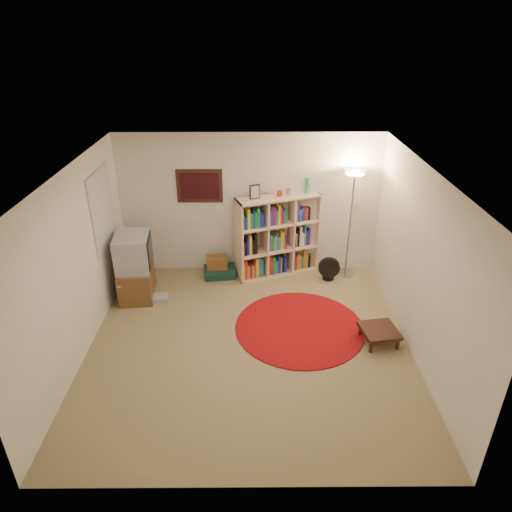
{
  "coord_description": "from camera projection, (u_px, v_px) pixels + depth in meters",
  "views": [
    {
      "loc": [
        0.06,
        -5.2,
        4.1
      ],
      "look_at": [
        0.1,
        0.6,
        1.1
      ],
      "focal_mm": 32.0,
      "sensor_mm": 36.0,
      "label": 1
    }
  ],
  "objects": [
    {
      "name": "red_rug",
      "position": [
        299.0,
        327.0,
        6.84
      ],
      "size": [
        1.93,
        1.93,
        0.02
      ],
      "color": "maroon",
      "rests_on": "ground"
    },
    {
      "name": "wicker_basket",
      "position": [
        217.0,
        262.0,
        8.09
      ],
      "size": [
        0.39,
        0.3,
        0.21
      ],
      "rotation": [
        0.0,
        0.0,
        0.1
      ],
      "color": "brown",
      "rests_on": "suitcase"
    },
    {
      "name": "floor_fan",
      "position": [
        329.0,
        269.0,
        8.01
      ],
      "size": [
        0.38,
        0.22,
        0.43
      ],
      "rotation": [
        0.0,
        0.0,
        -0.1
      ],
      "color": "black",
      "rests_on": "ground"
    },
    {
      "name": "dvd_box",
      "position": [
        160.0,
        298.0,
        7.48
      ],
      "size": [
        0.3,
        0.26,
        0.09
      ],
      "rotation": [
        0.0,
        0.0,
        0.14
      ],
      "color": "#ABABB0",
      "rests_on": "ground"
    },
    {
      "name": "suitcase",
      "position": [
        220.0,
        272.0,
        8.17
      ],
      "size": [
        0.6,
        0.43,
        0.18
      ],
      "rotation": [
        0.0,
        0.0,
        0.15
      ],
      "color": "#13362D",
      "rests_on": "ground"
    },
    {
      "name": "room",
      "position": [
        244.0,
        264.0,
        5.96
      ],
      "size": [
        4.54,
        4.54,
        2.54
      ],
      "color": "#907C54",
      "rests_on": "ground"
    },
    {
      "name": "floor_lamp",
      "position": [
        353.0,
        189.0,
        7.57
      ],
      "size": [
        0.49,
        0.49,
        1.94
      ],
      "rotation": [
        0.0,
        0.0,
        -0.38
      ],
      "color": "#A5A6A9",
      "rests_on": "ground"
    },
    {
      "name": "side_table",
      "position": [
        379.0,
        331.0,
        6.45
      ],
      "size": [
        0.57,
        0.57,
        0.23
      ],
      "rotation": [
        0.0,
        0.0,
        0.17
      ],
      "color": "black",
      "rests_on": "ground"
    },
    {
      "name": "tv_stand",
      "position": [
        135.0,
        267.0,
        7.4
      ],
      "size": [
        0.61,
        0.81,
        1.11
      ],
      "rotation": [
        0.0,
        0.0,
        0.1
      ],
      "color": "brown",
      "rests_on": "ground"
    },
    {
      "name": "paper_towel",
      "position": [
        255.0,
        270.0,
        8.16
      ],
      "size": [
        0.13,
        0.13,
        0.25
      ],
      "rotation": [
        0.0,
        0.0,
        -0.05
      ],
      "color": "white",
      "rests_on": "ground"
    },
    {
      "name": "bookshelf",
      "position": [
        276.0,
        237.0,
        8.03
      ],
      "size": [
        1.52,
        0.91,
        1.76
      ],
      "rotation": [
        0.0,
        0.0,
        0.36
      ],
      "color": "beige",
      "rests_on": "ground"
    }
  ]
}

